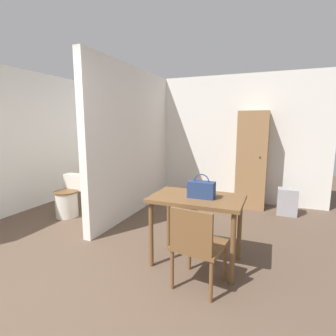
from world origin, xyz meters
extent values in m
plane|color=brown|center=(0.00, 0.00, 0.00)|extent=(16.00, 16.00, 0.00)
cube|color=white|center=(0.00, 4.18, 1.25)|extent=(5.62, 0.12, 2.50)
cube|color=white|center=(-2.37, 2.06, 1.25)|extent=(0.12, 5.12, 2.50)
cube|color=white|center=(-0.45, 2.79, 1.25)|extent=(0.12, 2.65, 2.50)
cube|color=brown|center=(1.07, 1.48, 0.75)|extent=(0.99, 0.63, 0.04)
cylinder|color=brown|center=(0.63, 1.22, 0.37)|extent=(0.05, 0.05, 0.73)
cylinder|color=brown|center=(1.51, 1.22, 0.37)|extent=(0.05, 0.05, 0.73)
cylinder|color=brown|center=(0.63, 1.73, 0.37)|extent=(0.05, 0.05, 0.73)
cylinder|color=brown|center=(1.51, 1.73, 0.37)|extent=(0.05, 0.05, 0.73)
cube|color=brown|center=(1.22, 1.10, 0.41)|extent=(0.50, 0.50, 0.04)
cube|color=brown|center=(1.19, 0.89, 0.62)|extent=(0.40, 0.08, 0.39)
cylinder|color=brown|center=(1.05, 1.31, 0.20)|extent=(0.04, 0.04, 0.39)
cylinder|color=brown|center=(1.43, 1.26, 0.20)|extent=(0.04, 0.04, 0.39)
cylinder|color=brown|center=(1.00, 0.93, 0.20)|extent=(0.04, 0.04, 0.39)
cylinder|color=brown|center=(1.38, 0.88, 0.20)|extent=(0.04, 0.04, 0.39)
cylinder|color=silver|center=(-1.38, 2.10, 0.21)|extent=(0.37, 0.37, 0.42)
cylinder|color=brown|center=(-1.38, 2.10, 0.43)|extent=(0.39, 0.39, 0.02)
cube|color=silver|center=(-1.38, 2.35, 0.55)|extent=(0.40, 0.18, 0.27)
cube|color=navy|center=(1.13, 1.45, 0.86)|extent=(0.28, 0.13, 0.18)
torus|color=navy|center=(1.13, 1.45, 0.95)|extent=(0.17, 0.01, 0.17)
cube|color=#997047|center=(1.45, 3.86, 0.89)|extent=(0.53, 0.46, 1.79)
sphere|color=black|center=(1.59, 3.62, 0.98)|extent=(0.02, 0.02, 0.02)
cube|color=#9E9EA3|center=(2.08, 3.61, 0.23)|extent=(0.32, 0.24, 0.46)
camera|label=1|loc=(1.83, -1.20, 1.56)|focal=28.00mm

